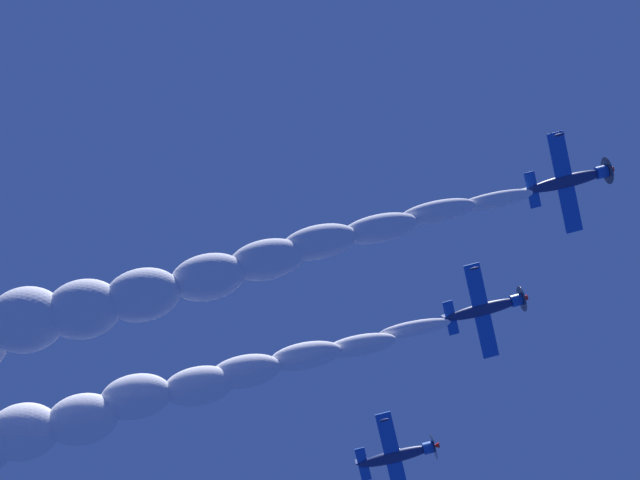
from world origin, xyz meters
TOP-DOWN VIEW (x-y plane):
  - airplane_lead at (-4.33, 2.19)m, footprint 7.71×8.16m
  - airplane_left_wingman at (8.61, -1.58)m, footprint 7.71×8.16m
  - airplane_right_wingman at (23.69, -5.53)m, footprint 7.70×8.15m
  - smoke_trail_lead at (29.57, 22.91)m, footprint 47.10×30.41m
  - smoke_trail_left_wingman at (42.32, 19.04)m, footprint 46.75×30.49m

SIDE VIEW (x-z plane):
  - smoke_trail_lead at x=29.57m, z-range 61.72..70.32m
  - smoke_trail_left_wingman at x=42.32m, z-range 61.70..71.10m
  - airplane_right_wingman at x=23.69m, z-range 66.97..69.68m
  - airplane_lead at x=-4.33m, z-range 68.63..71.31m
  - airplane_left_wingman at x=8.61m, z-range 69.17..71.94m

